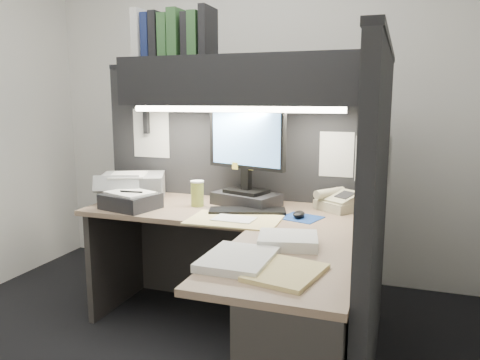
% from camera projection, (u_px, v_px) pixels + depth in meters
% --- Properties ---
extents(wall_back, '(3.50, 0.04, 2.70)m').
position_uv_depth(wall_back, '(257.00, 104.00, 3.64)').
color(wall_back, silver).
rests_on(wall_back, floor).
extents(partition_back, '(1.90, 0.06, 1.60)m').
position_uv_depth(partition_back, '(237.00, 187.00, 3.19)').
color(partition_back, black).
rests_on(partition_back, floor).
extents(partition_right, '(0.06, 1.50, 1.60)m').
position_uv_depth(partition_right, '(374.00, 227.00, 2.19)').
color(partition_right, black).
rests_on(partition_right, floor).
extents(desk, '(1.70, 1.53, 0.73)m').
position_uv_depth(desk, '(249.00, 298.00, 2.26)').
color(desk, '#977A60').
rests_on(desk, floor).
extents(overhead_shelf, '(1.55, 0.34, 0.30)m').
position_uv_depth(overhead_shelf, '(241.00, 81.00, 2.87)').
color(overhead_shelf, black).
rests_on(overhead_shelf, partition_back).
extents(task_light_tube, '(1.32, 0.04, 0.04)m').
position_uv_depth(task_light_tube, '(234.00, 109.00, 2.77)').
color(task_light_tube, white).
rests_on(task_light_tube, overhead_shelf).
extents(monitor, '(0.54, 0.36, 0.60)m').
position_uv_depth(monitor, '(246.00, 168.00, 2.91)').
color(monitor, black).
rests_on(monitor, desk).
extents(keyboard, '(0.47, 0.28, 0.02)m').
position_uv_depth(keyboard, '(247.00, 211.00, 2.74)').
color(keyboard, black).
rests_on(keyboard, desk).
extents(mousepad, '(0.26, 0.24, 0.00)m').
position_uv_depth(mousepad, '(301.00, 218.00, 2.63)').
color(mousepad, navy).
rests_on(mousepad, desk).
extents(mouse, '(0.07, 0.10, 0.04)m').
position_uv_depth(mouse, '(299.00, 214.00, 2.62)').
color(mouse, black).
rests_on(mouse, mousepad).
extents(telephone, '(0.32, 0.32, 0.09)m').
position_uv_depth(telephone, '(340.00, 202.00, 2.82)').
color(telephone, beige).
rests_on(telephone, desk).
extents(coffee_cup, '(0.10, 0.10, 0.15)m').
position_uv_depth(coffee_cup, '(197.00, 194.00, 2.91)').
color(coffee_cup, '#D5D055').
rests_on(coffee_cup, desk).
extents(printer, '(0.51, 0.48, 0.16)m').
position_uv_depth(printer, '(133.00, 186.00, 3.14)').
color(printer, gray).
rests_on(printer, desk).
extents(notebook_stack, '(0.36, 0.32, 0.09)m').
position_uv_depth(notebook_stack, '(131.00, 201.00, 2.85)').
color(notebook_stack, black).
rests_on(notebook_stack, desk).
extents(open_folder, '(0.51, 0.34, 0.01)m').
position_uv_depth(open_folder, '(234.00, 220.00, 2.57)').
color(open_folder, '#E1CB7E').
rests_on(open_folder, desk).
extents(paper_stack_a, '(0.31, 0.27, 0.05)m').
position_uv_depth(paper_stack_a, '(288.00, 240.00, 2.13)').
color(paper_stack_a, white).
rests_on(paper_stack_a, desk).
extents(paper_stack_b, '(0.27, 0.34, 0.03)m').
position_uv_depth(paper_stack_b, '(238.00, 259.00, 1.90)').
color(paper_stack_b, white).
rests_on(paper_stack_b, desk).
extents(manila_stack, '(0.30, 0.35, 0.02)m').
position_uv_depth(manila_stack, '(286.00, 272.00, 1.78)').
color(manila_stack, '#E1CB7E').
rests_on(manila_stack, desk).
extents(binder_row, '(0.51, 0.25, 0.30)m').
position_uv_depth(binder_row, '(174.00, 35.00, 2.97)').
color(binder_row, silver).
rests_on(binder_row, overhead_shelf).
extents(pinned_papers, '(1.76, 1.31, 0.51)m').
position_uv_depth(pinned_papers, '(279.00, 158.00, 2.68)').
color(pinned_papers, white).
rests_on(pinned_papers, partition_back).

